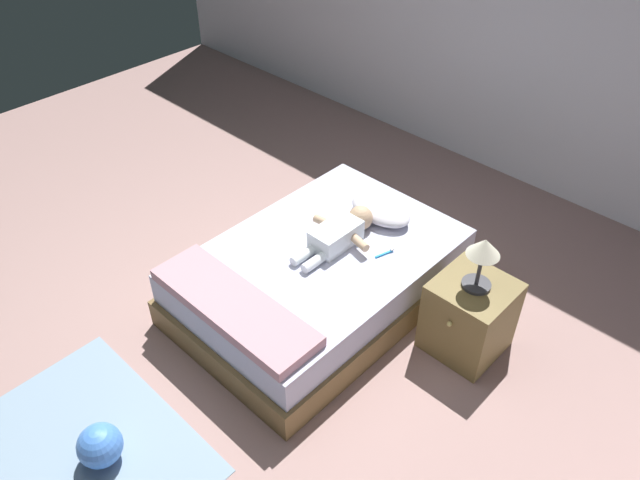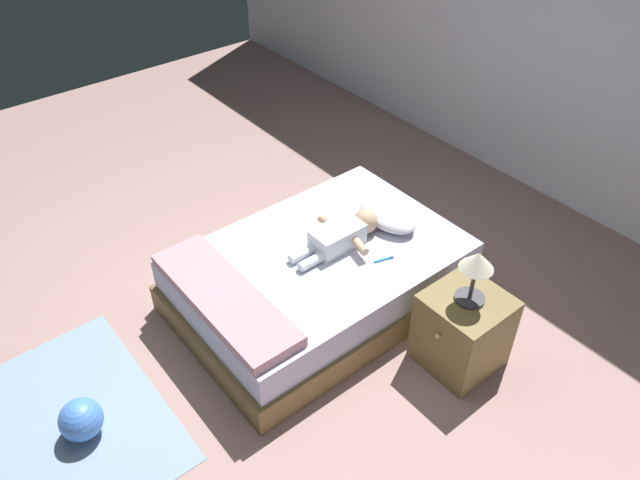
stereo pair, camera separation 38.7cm
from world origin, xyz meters
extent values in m
plane|color=gray|center=(0.00, 0.00, 0.00)|extent=(8.00, 8.00, 0.00)
cube|color=silver|center=(0.00, 3.00, 1.29)|extent=(8.00, 0.12, 2.59)
cube|color=brown|center=(0.26, 0.67, 0.10)|extent=(1.27, 1.87, 0.20)
cube|color=silver|center=(0.26, 0.67, 0.31)|extent=(1.22, 1.79, 0.22)
ellipsoid|color=silver|center=(0.30, 1.22, 0.48)|extent=(0.46, 0.28, 0.12)
cube|color=white|center=(0.28, 0.79, 0.49)|extent=(0.19, 0.34, 0.15)
sphere|color=tan|center=(0.28, 1.04, 0.51)|extent=(0.17, 0.17, 0.17)
cylinder|color=tan|center=(0.12, 0.85, 0.49)|extent=(0.15, 0.07, 0.06)
cylinder|color=tan|center=(0.44, 0.85, 0.49)|extent=(0.15, 0.09, 0.06)
cylinder|color=white|center=(0.23, 0.54, 0.45)|extent=(0.06, 0.18, 0.06)
cylinder|color=white|center=(0.33, 0.54, 0.45)|extent=(0.06, 0.18, 0.06)
cube|color=#2691DE|center=(0.57, 0.93, 0.43)|extent=(0.05, 0.13, 0.01)
cube|color=white|center=(0.59, 0.99, 0.44)|extent=(0.02, 0.03, 0.01)
cube|color=brown|center=(1.20, 1.00, 0.26)|extent=(0.44, 0.44, 0.51)
sphere|color=tan|center=(1.20, 0.76, 0.37)|extent=(0.03, 0.03, 0.03)
cylinder|color=#333338|center=(1.20, 1.00, 0.52)|extent=(0.17, 0.17, 0.02)
cylinder|color=#333338|center=(1.20, 1.00, 0.64)|extent=(0.02, 0.02, 0.22)
cone|color=beige|center=(1.20, 1.00, 0.81)|extent=(0.19, 0.19, 0.11)
cube|color=#7C94AA|center=(0.15, -1.03, 0.00)|extent=(1.35, 0.93, 0.01)
sphere|color=#4580E1|center=(0.27, -1.01, 0.13)|extent=(0.24, 0.24, 0.24)
cube|color=#B38590|center=(0.26, -0.06, 0.46)|extent=(1.14, 0.35, 0.07)
camera|label=1|loc=(2.33, -1.51, 2.97)|focal=34.28mm
camera|label=2|loc=(2.60, -1.22, 2.97)|focal=34.28mm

